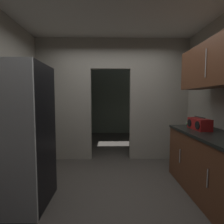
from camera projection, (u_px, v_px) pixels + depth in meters
name	position (u px, v px, depth m)	size (l,w,h in m)	color
ground	(115.00, 195.00, 2.53)	(20.00, 20.00, 0.00)	#47423D
kitchen_overhead_slab	(114.00, 13.00, 2.79)	(3.80, 7.12, 0.06)	silver
kitchen_partition	(113.00, 96.00, 3.98)	(3.40, 0.12, 2.72)	#9E998C
adjoining_room_shell	(112.00, 99.00, 6.07)	(3.40, 3.14, 2.72)	gray
refrigerator	(15.00, 136.00, 2.24)	(0.80, 0.75, 1.82)	black
lower_cabinet_run	(215.00, 167.00, 2.41)	(0.66, 1.79, 0.90)	brown
upper_cabinet_counterside	(219.00, 63.00, 2.30)	(0.36, 1.61, 0.62)	brown
boombox	(199.00, 124.00, 2.76)	(0.20, 0.44, 0.20)	maroon
book_stack	(191.00, 124.00, 3.11)	(0.14, 0.17, 0.06)	black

